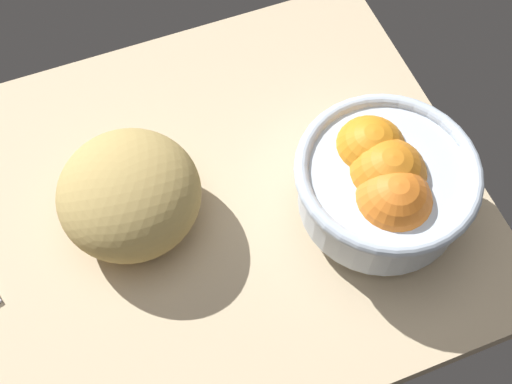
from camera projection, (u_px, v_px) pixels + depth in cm
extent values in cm
cube|color=#C9B18D|center=(132.00, 235.00, 79.27)|extent=(82.37, 53.51, 3.00)
cylinder|color=silver|center=(377.00, 206.00, 78.12)|extent=(8.96, 8.96, 2.41)
cylinder|color=silver|center=(383.00, 187.00, 74.18)|extent=(18.52, 18.52, 6.61)
torus|color=silver|center=(388.00, 171.00, 71.30)|extent=(20.12, 20.12, 1.60)
sphere|color=orange|center=(392.00, 204.00, 71.00)|extent=(8.62, 8.62, 8.62)
sphere|color=orange|center=(369.00, 152.00, 74.26)|extent=(8.24, 8.24, 8.24)
sphere|color=orange|center=(386.00, 178.00, 72.55)|extent=(8.78, 8.78, 8.78)
sphere|color=orange|center=(386.00, 179.00, 72.74)|extent=(7.55, 7.55, 7.55)
sphere|color=orange|center=(386.00, 178.00, 72.55)|extent=(8.80, 8.80, 8.80)
ellipsoid|color=tan|center=(129.00, 194.00, 74.45)|extent=(17.84, 18.09, 10.17)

